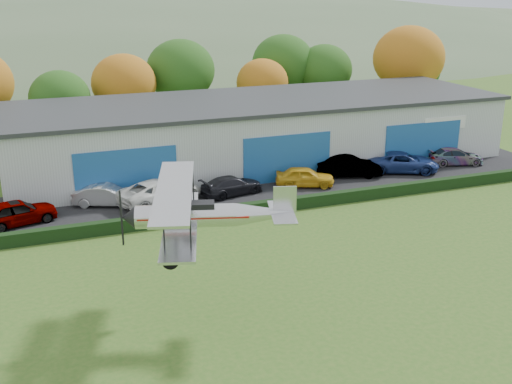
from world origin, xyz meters
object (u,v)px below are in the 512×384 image
object	(u,v)px
car_1	(106,195)
car_2	(160,191)
car_4	(305,177)
car_7	(455,156)
hangar	(259,130)
car_6	(403,162)
car_3	(232,185)
car_5	(349,166)
biplane	(201,213)
car_0	(17,212)

from	to	relation	value
car_1	car_2	xyz separation A→B (m)	(3.49, -0.80, 0.10)
car_1	car_4	distance (m)	14.29
car_2	car_7	xyz separation A→B (m)	(24.86, 0.84, -0.14)
hangar	car_2	distance (m)	12.74
car_1	car_2	size ratio (longest dim) A/B	0.74
car_4	car_6	distance (m)	8.88
car_1	car_7	xyz separation A→B (m)	(28.36, 0.04, -0.05)
hangar	car_1	world-z (taller)	hangar
car_3	car_4	world-z (taller)	car_4
car_5	car_4	bearing A→B (deg)	122.54
hangar	biplane	size ratio (longest dim) A/B	4.77
car_3	car_4	xyz separation A→B (m)	(5.62, -0.10, 0.06)
hangar	car_0	xyz separation A→B (m)	(-19.20, -8.40, -1.80)
car_5	car_7	world-z (taller)	car_5
car_1	car_6	size ratio (longest dim) A/B	0.78
car_0	car_4	size ratio (longest dim) A/B	1.10
car_1	biplane	size ratio (longest dim) A/B	0.51
car_4	car_5	distance (m)	4.33
car_6	biplane	xyz separation A→B (m)	(-21.11, -16.31, 4.18)
car_0	car_2	world-z (taller)	car_2
car_4	car_2	bearing A→B (deg)	111.36
hangar	biplane	distance (m)	26.18
hangar	car_1	size ratio (longest dim) A/B	9.28
hangar	car_0	size ratio (longest dim) A/B	8.62
car_3	car_6	xyz separation A→B (m)	(14.48, 0.56, 0.11)
biplane	car_5	bearing A→B (deg)	61.65
car_7	car_5	bearing A→B (deg)	104.54
car_0	car_2	bearing A→B (deg)	-100.64
car_4	car_6	bearing A→B (deg)	-63.72
car_4	car_7	distance (m)	14.13
car_1	car_7	size ratio (longest dim) A/B	0.94
hangar	biplane	world-z (taller)	biplane
car_5	hangar	bearing A→B (deg)	54.89
car_4	car_7	world-z (taller)	car_4
car_3	car_7	size ratio (longest dim) A/B	0.99
car_4	car_7	xyz separation A→B (m)	(14.10, 0.97, -0.06)
car_6	car_7	distance (m)	5.26
car_1	car_3	xyz separation A→B (m)	(8.63, -0.83, -0.05)
car_1	car_5	distance (m)	18.46
car_0	car_7	bearing A→B (deg)	-102.97
hangar	car_2	size ratio (longest dim) A/B	6.91
car_0	car_2	size ratio (longest dim) A/B	0.80
car_5	biplane	bearing A→B (deg)	154.08
car_0	car_1	bearing A→B (deg)	-89.73
hangar	car_4	size ratio (longest dim) A/B	9.48
car_3	biplane	bearing A→B (deg)	144.31
car_0	car_7	xyz separation A→B (m)	(33.98, 1.66, -0.13)
car_3	car_1	bearing A→B (deg)	71.65
car_5	car_7	bearing A→B (deg)	-71.72
car_1	car_6	distance (m)	23.11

